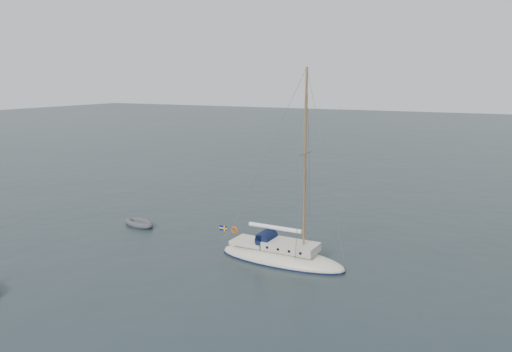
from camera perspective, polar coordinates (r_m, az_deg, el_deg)
The scene contains 3 objects.
ground at distance 32.33m, azimuth -0.41°, elevation -9.06°, with size 300.00×300.00×0.00m, color black.
sailboat at distance 31.07m, azimuth 2.94°, elevation -8.10°, with size 8.66×2.60×12.33m.
dinghy at distance 39.60m, azimuth -13.22°, elevation -5.26°, with size 3.06×1.38×0.44m.
Camera 1 is at (14.08, -26.89, 11.14)m, focal length 35.00 mm.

